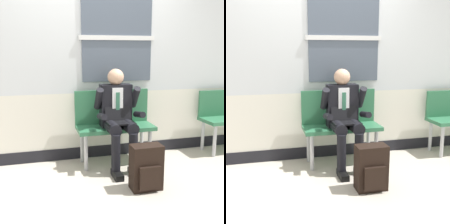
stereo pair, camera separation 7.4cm
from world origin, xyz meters
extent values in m
plane|color=#B2A899|center=(0.00, 0.00, 0.00)|extent=(18.00, 18.00, 0.00)
cube|color=silver|center=(0.00, 0.55, 2.05)|extent=(6.00, 0.12, 2.24)
cube|color=silver|center=(0.00, 0.55, 0.55)|extent=(6.00, 0.12, 0.76)
cube|color=black|center=(0.00, 0.55, 0.08)|extent=(6.00, 0.14, 0.16)
cube|color=#4C5666|center=(0.31, 0.48, 1.66)|extent=(0.97, 0.02, 1.16)
cube|color=silver|center=(0.31, 0.47, 1.66)|extent=(1.05, 0.03, 0.06)
cube|color=#2D6B47|center=(0.21, 0.20, 0.49)|extent=(1.02, 0.42, 0.05)
cube|color=#2D6B47|center=(0.21, 0.38, 0.74)|extent=(1.02, 0.04, 0.46)
cylinder|color=#B7B7BC|center=(-0.22, 0.05, 0.23)|extent=(0.05, 0.05, 0.47)
cylinder|color=#B7B7BC|center=(-0.22, 0.35, 0.23)|extent=(0.05, 0.05, 0.47)
cylinder|color=#B7B7BC|center=(0.64, 0.05, 0.23)|extent=(0.05, 0.05, 0.47)
cylinder|color=#B7B7BC|center=(0.64, 0.35, 0.23)|extent=(0.05, 0.05, 0.47)
cylinder|color=#B7B7BC|center=(1.63, 0.05, 0.23)|extent=(0.05, 0.05, 0.47)
cylinder|color=#B7B7BC|center=(1.63, 0.35, 0.23)|extent=(0.05, 0.05, 0.47)
cylinder|color=black|center=(0.10, -0.01, 0.56)|extent=(0.15, 0.40, 0.15)
cylinder|color=black|center=(0.10, -0.20, 0.26)|extent=(0.11, 0.11, 0.52)
cube|color=black|center=(0.10, -0.26, 0.04)|extent=(0.10, 0.26, 0.07)
cylinder|color=black|center=(0.32, -0.01, 0.56)|extent=(0.15, 0.40, 0.15)
cylinder|color=black|center=(0.32, -0.20, 0.26)|extent=(0.11, 0.11, 0.52)
cube|color=black|center=(0.32, -0.26, 0.04)|extent=(0.10, 0.26, 0.07)
cube|color=black|center=(0.21, 0.20, 0.79)|extent=(0.40, 0.18, 0.55)
cube|color=silver|center=(0.21, 0.11, 0.84)|extent=(0.14, 0.01, 0.39)
cube|color=#2D664C|center=(0.21, 0.10, 0.81)|extent=(0.05, 0.01, 0.33)
sphere|color=tan|center=(0.21, 0.20, 1.16)|extent=(0.21, 0.21, 0.21)
cylinder|color=black|center=(-0.03, 0.13, 0.90)|extent=(0.09, 0.25, 0.30)
cylinder|color=black|center=(-0.03, -0.04, 0.71)|extent=(0.08, 0.27, 0.12)
cylinder|color=black|center=(0.45, 0.13, 0.90)|extent=(0.09, 0.25, 0.30)
cylinder|color=black|center=(0.45, -0.04, 0.71)|extent=(0.08, 0.27, 0.12)
cube|color=black|center=(0.21, -0.04, 0.62)|extent=(0.34, 0.22, 0.02)
cube|color=black|center=(0.21, 0.09, 0.73)|extent=(0.34, 0.08, 0.21)
cube|color=black|center=(0.32, -0.61, 0.25)|extent=(0.34, 0.19, 0.50)
cube|color=black|center=(0.32, -0.73, 0.18)|extent=(0.24, 0.04, 0.25)
camera|label=1|loc=(-0.81, -3.36, 1.49)|focal=46.44mm
camera|label=2|loc=(-0.74, -3.38, 1.49)|focal=46.44mm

